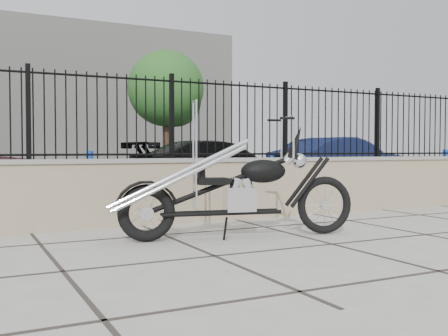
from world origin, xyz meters
TOP-DOWN VIEW (x-y plane):
  - ground_plane at (0.00, 0.00)m, footprint 90.00×90.00m
  - parking_lot at (0.00, 12.50)m, footprint 30.00×30.00m
  - retaining_wall at (0.00, 2.50)m, footprint 14.00×0.36m
  - iron_fence at (0.00, 2.50)m, footprint 14.00×0.08m
  - background_building at (0.00, 26.50)m, footprint 22.00×6.00m
  - chopper_motorcycle at (-0.80, 0.88)m, footprint 2.89×1.09m
  - car_black at (1.95, 7.02)m, footprint 4.71×2.34m
  - car_blue at (6.03, 7.20)m, footprint 4.47×1.91m
  - bollard_a at (-1.68, 4.91)m, footprint 0.16×0.16m
  - bollard_b at (2.12, 4.74)m, footprint 0.13×0.13m
  - bollard_c at (6.86, 4.27)m, footprint 0.16×0.16m
  - tree_right at (4.14, 16.55)m, footprint 3.28×3.28m

SIDE VIEW (x-z plane):
  - ground_plane at x=0.00m, z-range 0.00..0.00m
  - parking_lot at x=0.00m, z-range 0.00..0.00m
  - retaining_wall at x=0.00m, z-range 0.00..0.96m
  - bollard_b at x=2.12m, z-range 0.00..0.96m
  - bollard_a at x=-1.68m, z-range 0.00..1.07m
  - bollard_c at x=6.86m, z-range 0.00..1.09m
  - car_black at x=1.95m, z-range 0.00..1.31m
  - car_blue at x=6.03m, z-range 0.00..1.43m
  - chopper_motorcycle at x=-0.80m, z-range 0.00..1.71m
  - iron_fence at x=0.00m, z-range 0.96..2.16m
  - tree_right at x=4.14m, z-range 1.11..6.64m
  - background_building at x=0.00m, z-range 0.00..8.00m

